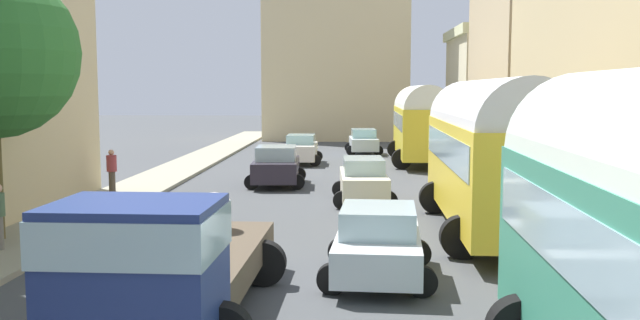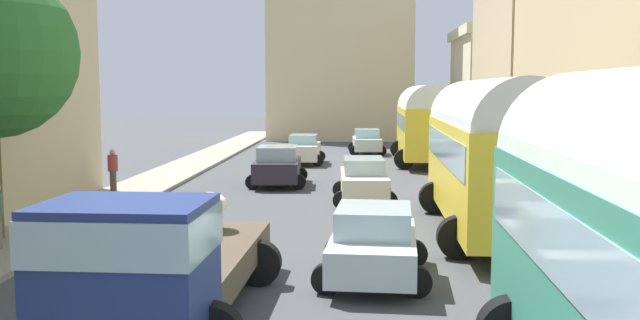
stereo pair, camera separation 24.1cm
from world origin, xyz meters
The scene contains 16 objects.
ground_plane centered at (0.00, 27.00, 0.00)m, with size 154.00×154.00×0.00m, color #434548.
sidewalk_left centered at (-7.25, 27.00, 0.07)m, with size 2.50×70.00×0.14m, color gray.
sidewalk_right centered at (7.25, 27.00, 0.07)m, with size 2.50×70.00×0.14m, color #9D9795.
building_right_2 centered at (10.85, 25.61, 4.06)m, with size 4.70×14.56×8.12m.
building_right_3 centered at (10.68, 38.76, 5.57)m, with size 4.79×10.72×11.09m.
building_right_4 centered at (11.31, 49.25, 4.13)m, with size 6.18×9.06×8.19m.
distant_church centered at (0.00, 54.92, 7.58)m, with size 11.17×7.04×20.57m.
parked_bus_1 centered at (4.77, 19.23, 2.34)m, with size 3.39×9.42×4.20m.
parked_bus_2 centered at (4.79, 36.97, 2.30)m, with size 3.38×9.11×4.15m.
cargo_truck_0 centered at (-1.95, 11.27, 1.23)m, with size 3.25×6.72×2.39m.
car_0 centered at (-1.99, 28.20, 0.81)m, with size 2.48×3.81×1.62m.
car_1 centered at (-1.54, 36.32, 0.79)m, with size 2.21×3.62×1.56m.
car_2 centered at (1.56, 14.50, 0.76)m, with size 2.45×3.72×1.52m.
car_3 centered at (1.47, 24.02, 0.79)m, with size 2.22×4.04×1.57m.
car_4 centered at (1.90, 42.16, 0.77)m, with size 2.32×3.74×1.53m.
pedestrian_1 centered at (-7.50, 24.45, 1.02)m, with size 0.49×0.49×1.79m.
Camera 2 is at (1.16, 0.78, 3.91)m, focal length 38.00 mm.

